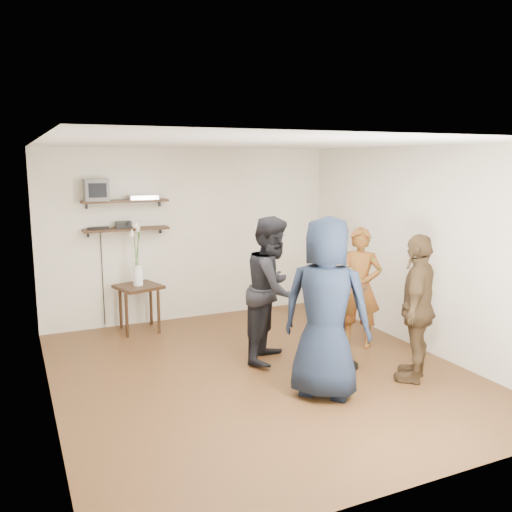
# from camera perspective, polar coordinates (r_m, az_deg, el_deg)

# --- Properties ---
(room) EXTENTS (4.58, 5.08, 2.68)m
(room) POSITION_cam_1_polar(r_m,az_deg,el_deg) (6.04, 0.44, -0.66)
(room) COLOR #3F2014
(room) RESTS_ON ground
(shelf_upper) EXTENTS (1.20, 0.25, 0.04)m
(shelf_upper) POSITION_cam_1_polar(r_m,az_deg,el_deg) (7.91, -13.59, 5.64)
(shelf_upper) COLOR black
(shelf_upper) RESTS_ON room
(shelf_lower) EXTENTS (1.20, 0.25, 0.04)m
(shelf_lower) POSITION_cam_1_polar(r_m,az_deg,el_deg) (7.95, -13.48, 2.76)
(shelf_lower) COLOR black
(shelf_lower) RESTS_ON room
(crt_monitor) EXTENTS (0.32, 0.30, 0.30)m
(crt_monitor) POSITION_cam_1_polar(r_m,az_deg,el_deg) (7.84, -16.49, 6.69)
(crt_monitor) COLOR #59595B
(crt_monitor) RESTS_ON shelf_upper
(dvd_deck) EXTENTS (0.40, 0.24, 0.06)m
(dvd_deck) POSITION_cam_1_polar(r_m,az_deg,el_deg) (7.96, -11.81, 6.07)
(dvd_deck) COLOR silver
(dvd_deck) RESTS_ON shelf_upper
(radio) EXTENTS (0.22, 0.10, 0.10)m
(radio) POSITION_cam_1_polar(r_m,az_deg,el_deg) (7.94, -13.78, 3.23)
(radio) COLOR black
(radio) RESTS_ON shelf_lower
(power_strip) EXTENTS (0.30, 0.05, 0.03)m
(power_strip) POSITION_cam_1_polar(r_m,az_deg,el_deg) (7.94, -16.29, 2.86)
(power_strip) COLOR black
(power_strip) RESTS_ON shelf_lower
(side_table) EXTENTS (0.69, 0.69, 0.67)m
(side_table) POSITION_cam_1_polar(r_m,az_deg,el_deg) (7.90, -12.25, -3.81)
(side_table) COLOR black
(side_table) RESTS_ON room
(vase_lilies) EXTENTS (0.19, 0.19, 0.94)m
(vase_lilies) POSITION_cam_1_polar(r_m,az_deg,el_deg) (7.81, -12.37, -0.90)
(vase_lilies) COLOR white
(vase_lilies) RESTS_ON side_table
(drinks_table) EXTENTS (0.55, 0.55, 1.00)m
(drinks_table) POSITION_cam_1_polar(r_m,az_deg,el_deg) (6.45, 9.05, -6.12)
(drinks_table) COLOR black
(drinks_table) RESTS_ON room
(wine_glass_fl) EXTENTS (0.07, 0.07, 0.22)m
(wine_glass_fl) POSITION_cam_1_polar(r_m,az_deg,el_deg) (6.25, 8.81, -1.84)
(wine_glass_fl) COLOR silver
(wine_glass_fl) RESTS_ON drinks_table
(wine_glass_fr) EXTENTS (0.07, 0.07, 0.20)m
(wine_glass_fr) POSITION_cam_1_polar(r_m,az_deg,el_deg) (6.35, 9.86, -1.82)
(wine_glass_fr) COLOR silver
(wine_glass_fr) RESTS_ON drinks_table
(wine_glass_bl) EXTENTS (0.06, 0.06, 0.19)m
(wine_glass_bl) POSITION_cam_1_polar(r_m,az_deg,el_deg) (6.36, 8.61, -1.82)
(wine_glass_bl) COLOR silver
(wine_glass_bl) RESTS_ON drinks_table
(wine_glass_br) EXTENTS (0.07, 0.07, 0.22)m
(wine_glass_br) POSITION_cam_1_polar(r_m,az_deg,el_deg) (6.37, 9.28, -1.63)
(wine_glass_br) COLOR silver
(wine_glass_br) RESTS_ON drinks_table
(person_plaid) EXTENTS (0.66, 0.68, 1.57)m
(person_plaid) POSITION_cam_1_polar(r_m,az_deg,el_deg) (7.21, 10.85, -3.26)
(person_plaid) COLOR #B31E14
(person_plaid) RESTS_ON room
(person_dark) EXTENTS (1.07, 1.09, 1.77)m
(person_dark) POSITION_cam_1_polar(r_m,az_deg,el_deg) (6.56, 1.77, -3.50)
(person_dark) COLOR black
(person_dark) RESTS_ON room
(person_navy) EXTENTS (1.07, 1.07, 1.88)m
(person_navy) POSITION_cam_1_polar(r_m,az_deg,el_deg) (5.57, 7.37, -5.46)
(person_navy) COLOR black
(person_navy) RESTS_ON room
(person_brown) EXTENTS (0.99, 0.93, 1.64)m
(person_brown) POSITION_cam_1_polar(r_m,az_deg,el_deg) (6.23, 16.62, -5.26)
(person_brown) COLOR #43301C
(person_brown) RESTS_ON room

